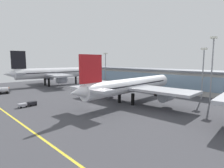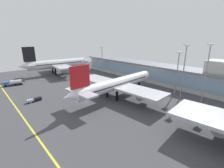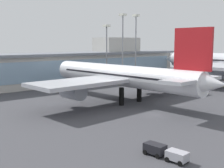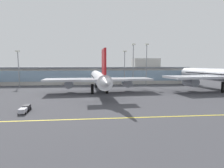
{
  "view_description": "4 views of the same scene",
  "coord_description": "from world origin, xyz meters",
  "px_view_note": "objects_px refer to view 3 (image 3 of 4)",
  "views": [
    {
      "loc": [
        46.08,
        -35.72,
        14.71
      ],
      "look_at": [
        1.09,
        6.93,
        6.79
      ],
      "focal_mm": 30.21,
      "sensor_mm": 36.0,
      "label": 1
    },
    {
      "loc": [
        50.83,
        -31.07,
        25.2
      ],
      "look_at": [
        -0.92,
        15.1,
        4.54
      ],
      "focal_mm": 25.32,
      "sensor_mm": 36.0,
      "label": 2
    },
    {
      "loc": [
        -40.72,
        -36.26,
        13.48
      ],
      "look_at": [
        -0.22,
        11.94,
        4.62
      ],
      "focal_mm": 47.16,
      "sensor_mm": 36.0,
      "label": 3
    },
    {
      "loc": [
        2.12,
        -58.04,
        11.31
      ],
      "look_at": [
        8.29,
        3.62,
        4.58
      ],
      "focal_mm": 27.99,
      "sensor_mm": 36.0,
      "label": 4
    }
  ],
  "objects_px": {
    "apron_light_mast_east": "(107,44)",
    "apron_light_mast_centre": "(136,38)",
    "airliner_near_right": "(121,76)",
    "baggage_tug_near": "(165,152)",
    "apron_light_mast_far_east": "(123,38)"
  },
  "relations": [
    {
      "from": "apron_light_mast_east",
      "to": "apron_light_mast_centre",
      "type": "bearing_deg",
      "value": -4.92
    },
    {
      "from": "apron_light_mast_east",
      "to": "airliner_near_right",
      "type": "bearing_deg",
      "value": -122.08
    },
    {
      "from": "airliner_near_right",
      "to": "apron_light_mast_centre",
      "type": "bearing_deg",
      "value": -53.36
    },
    {
      "from": "airliner_near_right",
      "to": "baggage_tug_near",
      "type": "distance_m",
      "value": 34.39
    },
    {
      "from": "apron_light_mast_centre",
      "to": "apron_light_mast_east",
      "type": "relative_size",
      "value": 1.2
    },
    {
      "from": "baggage_tug_near",
      "to": "apron_light_mast_far_east",
      "type": "relative_size",
      "value": 0.25
    },
    {
      "from": "baggage_tug_near",
      "to": "apron_light_mast_centre",
      "type": "distance_m",
      "value": 69.55
    },
    {
      "from": "airliner_near_right",
      "to": "apron_light_mast_far_east",
      "type": "bearing_deg",
      "value": -46.11
    },
    {
      "from": "airliner_near_right",
      "to": "apron_light_mast_east",
      "type": "relative_size",
      "value": 2.64
    },
    {
      "from": "apron_light_mast_centre",
      "to": "apron_light_mast_far_east",
      "type": "distance_m",
      "value": 8.1
    },
    {
      "from": "baggage_tug_near",
      "to": "apron_light_mast_east",
      "type": "bearing_deg",
      "value": -38.15
    },
    {
      "from": "baggage_tug_near",
      "to": "apron_light_mast_far_east",
      "type": "distance_m",
      "value": 63.09
    },
    {
      "from": "apron_light_mast_centre",
      "to": "apron_light_mast_east",
      "type": "distance_m",
      "value": 12.17
    },
    {
      "from": "baggage_tug_near",
      "to": "apron_light_mast_east",
      "type": "xyz_separation_m",
      "value": [
        33.29,
        51.9,
        12.13
      ]
    },
    {
      "from": "airliner_near_right",
      "to": "baggage_tug_near",
      "type": "height_order",
      "value": "airliner_near_right"
    }
  ]
}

